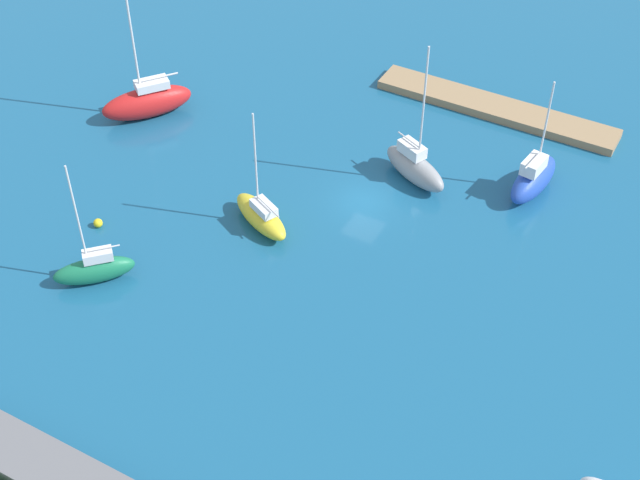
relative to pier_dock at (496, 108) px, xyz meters
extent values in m
plane|color=#19567F|center=(4.04, 14.74, -0.33)|extent=(160.00, 160.00, 0.00)
cube|color=#997A56|center=(0.00, 0.00, 0.00)|extent=(19.20, 2.92, 0.66)
ellipsoid|color=yellow|center=(9.01, 20.40, 0.47)|extent=(5.66, 3.93, 1.59)
cube|color=silver|center=(8.61, 20.59, 1.57)|extent=(2.22, 1.79, 0.60)
cylinder|color=silver|center=(9.25, 20.28, 4.94)|extent=(0.13, 0.13, 7.35)
cylinder|color=silver|center=(8.11, 20.83, 2.02)|extent=(2.32, 1.19, 0.10)
ellipsoid|color=#19724C|center=(15.41, 29.92, 0.53)|extent=(4.62, 4.61, 1.72)
cube|color=silver|center=(15.12, 29.63, 1.74)|extent=(1.91, 1.90, 0.69)
cylinder|color=silver|center=(15.59, 30.10, 5.13)|extent=(0.12, 0.12, 7.47)
cylinder|color=silver|center=(14.84, 29.36, 2.24)|extent=(1.56, 1.55, 0.10)
ellipsoid|color=red|center=(23.51, 13.57, 0.87)|extent=(6.03, 6.93, 2.39)
cube|color=silver|center=(23.17, 13.13, 2.39)|extent=(2.59, 2.81, 0.66)
cylinder|color=silver|center=(23.73, 13.85, 6.99)|extent=(0.17, 0.17, 9.85)
cylinder|color=silver|center=(22.81, 12.65, 2.87)|extent=(1.95, 2.48, 0.14)
ellipsoid|color=#2347B2|center=(-5.75, 8.13, 0.76)|extent=(2.67, 5.85, 2.18)
cube|color=silver|center=(-5.69, 8.58, 2.33)|extent=(1.42, 2.17, 0.94)
cylinder|color=silver|center=(-5.79, 7.85, 5.21)|extent=(0.14, 0.14, 6.71)
cylinder|color=silver|center=(-5.64, 8.96, 2.95)|extent=(0.40, 2.24, 0.11)
ellipsoid|color=gray|center=(2.04, 10.89, 0.68)|extent=(5.99, 4.00, 2.01)
cube|color=silver|center=(2.46, 10.70, 2.11)|extent=(2.33, 1.82, 0.86)
cylinder|color=silver|center=(1.77, 11.01, 6.16)|extent=(0.14, 0.14, 8.95)
cylinder|color=silver|center=(2.81, 10.54, 2.69)|extent=(2.11, 1.05, 0.11)
sphere|color=yellow|center=(18.58, 25.80, -0.02)|extent=(0.62, 0.62, 0.62)
camera|label=1|loc=(-16.75, 58.88, 40.44)|focal=51.18mm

